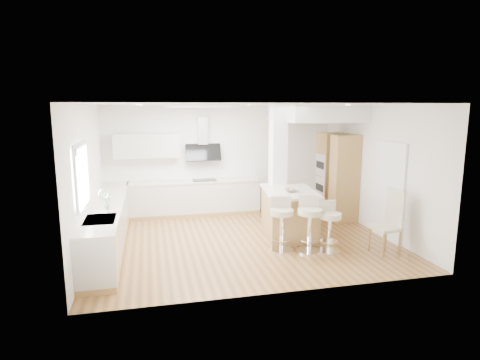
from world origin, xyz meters
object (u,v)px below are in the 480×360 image
object	(u,v)px
bar_stool_a	(281,221)
bar_stool_c	(329,224)
peninsula	(289,212)
bar_stool_b	(310,221)
dining_chair	(390,219)

from	to	relation	value
bar_stool_a	bar_stool_c	world-z (taller)	bar_stool_a
peninsula	bar_stool_b	bearing A→B (deg)	-81.06
bar_stool_c	dining_chair	bearing A→B (deg)	-18.11
peninsula	bar_stool_b	size ratio (longest dim) A/B	1.62
bar_stool_a	bar_stool_c	distance (m)	0.91
bar_stool_a	bar_stool_c	bearing A→B (deg)	-7.43
peninsula	bar_stool_c	distance (m)	1.26
bar_stool_c	dining_chair	size ratio (longest dim) A/B	0.80
bar_stool_a	dining_chair	world-z (taller)	dining_chair
bar_stool_a	bar_stool_b	size ratio (longest dim) A/B	0.97
bar_stool_a	dining_chair	xyz separation A→B (m)	(1.97, -0.57, 0.07)
peninsula	bar_stool_a	xyz separation A→B (m)	(-0.48, -0.92, 0.09)
bar_stool_c	bar_stool_b	bearing A→B (deg)	160.86
peninsula	bar_stool_b	distance (m)	1.10
bar_stool_a	bar_stool_b	world-z (taller)	bar_stool_b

